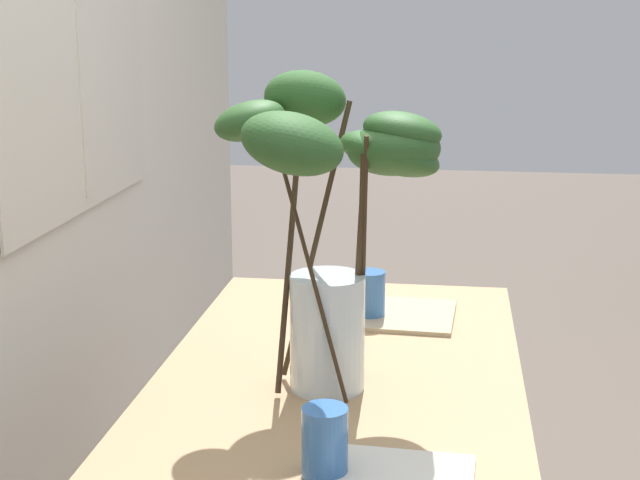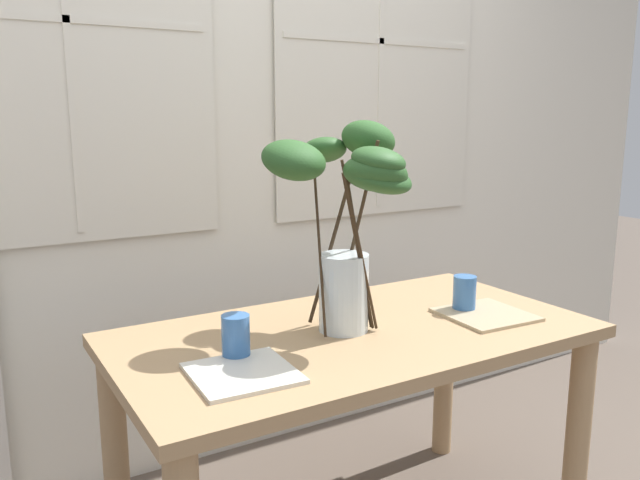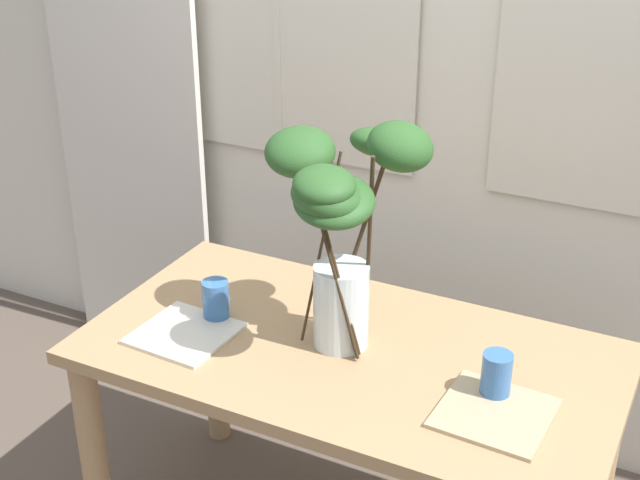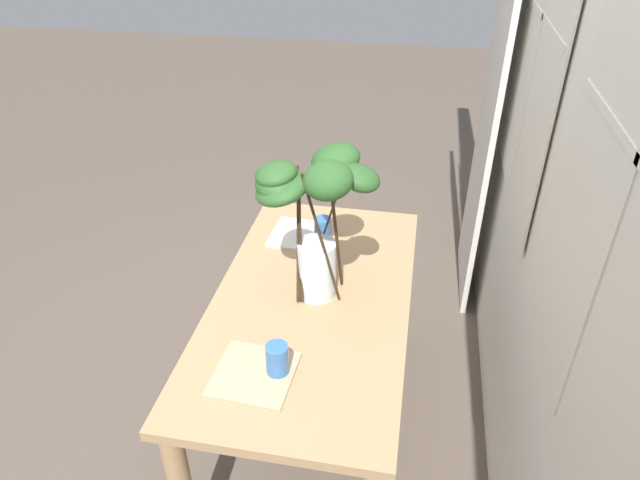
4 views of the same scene
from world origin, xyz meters
TOP-DOWN VIEW (x-y plane):
  - back_wall_with_windows at (-0.00, 0.84)m, footprint 4.83×0.14m
  - dining_table at (0.00, 0.00)m, footprint 1.45×0.76m
  - vase_with_branches at (-0.03, -0.00)m, footprint 0.51×0.49m
  - drinking_glass_blue_left at (-0.40, -0.03)m, footprint 0.08×0.08m
  - drinking_glass_blue_right at (0.41, -0.03)m, footprint 0.08×0.08m
  - plate_square_left at (-0.44, -0.14)m, footprint 0.27×0.27m
  - plate_square_right at (0.44, -0.11)m, footprint 0.27×0.27m

SIDE VIEW (x-z plane):
  - dining_table at x=0.00m, z-range 0.25..1.00m
  - plate_square_right at x=0.44m, z-range 0.75..0.76m
  - plate_square_left at x=-0.44m, z-range 0.75..0.76m
  - drinking_glass_blue_right at x=0.41m, z-range 0.75..0.87m
  - drinking_glass_blue_left at x=-0.40m, z-range 0.75..0.87m
  - vase_with_branches at x=-0.03m, z-range 0.82..1.47m
  - back_wall_with_windows at x=0.00m, z-range 0.01..2.67m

